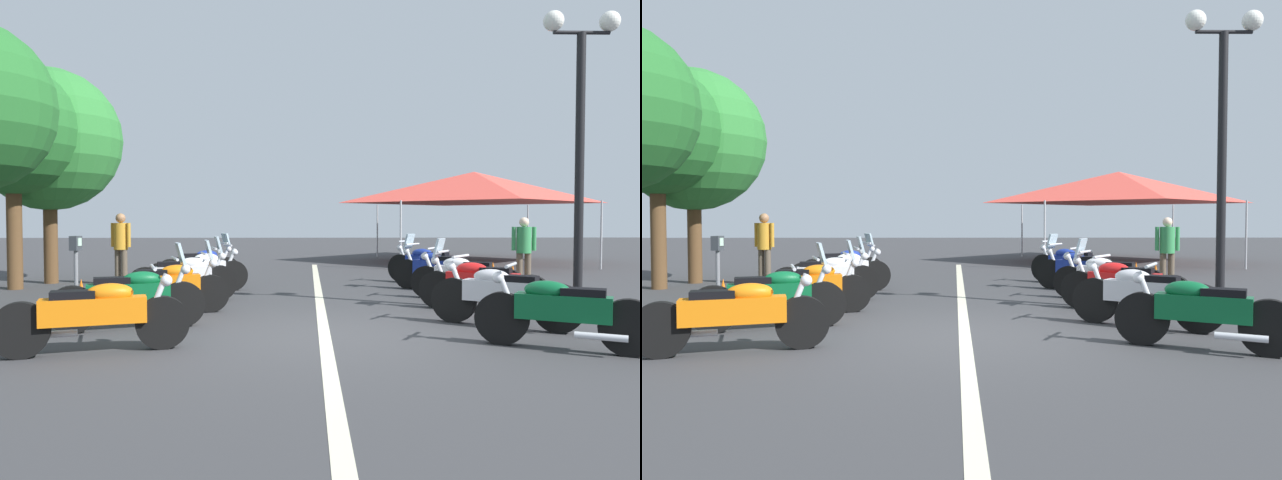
# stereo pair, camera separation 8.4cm
# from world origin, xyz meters

# --- Properties ---
(ground_plane) EXTENTS (80.00, 80.00, 0.00)m
(ground_plane) POSITION_xyz_m (0.00, 0.00, 0.00)
(ground_plane) COLOR #38383A
(lane_centre_stripe) EXTENTS (17.52, 0.16, 0.01)m
(lane_centre_stripe) POSITION_xyz_m (3.39, 0.00, 0.00)
(lane_centre_stripe) COLOR beige
(lane_centre_stripe) RESTS_ON ground_plane
(motorcycle_left_row_0) EXTENTS (0.91, 2.10, 1.00)m
(motorcycle_left_row_0) POSITION_xyz_m (-1.00, 2.67, 0.46)
(motorcycle_left_row_0) COLOR black
(motorcycle_left_row_0) RESTS_ON ground_plane
(motorcycle_left_row_1) EXTENTS (0.93, 2.04, 1.21)m
(motorcycle_left_row_1) POSITION_xyz_m (0.47, 2.69, 0.47)
(motorcycle_left_row_1) COLOR black
(motorcycle_left_row_1) RESTS_ON ground_plane
(motorcycle_left_row_2) EXTENTS (0.84, 2.00, 1.20)m
(motorcycle_left_row_2) POSITION_xyz_m (1.84, 2.49, 0.46)
(motorcycle_left_row_2) COLOR black
(motorcycle_left_row_2) RESTS_ON ground_plane
(motorcycle_left_row_3) EXTENTS (0.82, 1.98, 1.22)m
(motorcycle_left_row_3) POSITION_xyz_m (3.33, 2.52, 0.47)
(motorcycle_left_row_3) COLOR black
(motorcycle_left_row_3) RESTS_ON ground_plane
(motorcycle_left_row_4) EXTENTS (0.99, 2.05, 1.00)m
(motorcycle_left_row_4) POSITION_xyz_m (4.75, 2.52, 0.46)
(motorcycle_left_row_4) COLOR black
(motorcycle_left_row_4) RESTS_ON ground_plane
(motorcycle_left_row_5) EXTENTS (1.11, 1.81, 1.20)m
(motorcycle_left_row_5) POSITION_xyz_m (6.26, 2.75, 0.46)
(motorcycle_left_row_5) COLOR black
(motorcycle_left_row_5) RESTS_ON ground_plane
(motorcycle_right_row_0) EXTENTS (1.13, 1.86, 1.01)m
(motorcycle_right_row_0) POSITION_xyz_m (-0.93, -2.77, 0.46)
(motorcycle_right_row_0) COLOR black
(motorcycle_right_row_0) RESTS_ON ground_plane
(motorcycle_right_row_1) EXTENTS (1.36, 1.85, 1.02)m
(motorcycle_right_row_1) POSITION_xyz_m (0.55, -2.55, 0.47)
(motorcycle_right_row_1) COLOR black
(motorcycle_right_row_1) RESTS_ON ground_plane
(motorcycle_right_row_2) EXTENTS (1.24, 1.96, 1.21)m
(motorcycle_right_row_2) POSITION_xyz_m (2.02, -2.66, 0.47)
(motorcycle_right_row_2) COLOR black
(motorcycle_right_row_2) RESTS_ON ground_plane
(motorcycle_right_row_3) EXTENTS (1.17, 1.96, 0.99)m
(motorcycle_right_row_3) POSITION_xyz_m (3.40, -2.76, 0.45)
(motorcycle_right_row_3) COLOR black
(motorcycle_right_row_3) RESTS_ON ground_plane
(motorcycle_right_row_4) EXTENTS (1.32, 1.77, 1.22)m
(motorcycle_right_row_4) POSITION_xyz_m (4.89, -2.55, 0.47)
(motorcycle_right_row_4) COLOR black
(motorcycle_right_row_4) RESTS_ON ground_plane
(motorcycle_right_row_5) EXTENTS (1.43, 1.80, 1.02)m
(motorcycle_right_row_5) POSITION_xyz_m (6.28, -2.64, 0.47)
(motorcycle_right_row_5) COLOR black
(motorcycle_right_row_5) RESTS_ON ground_plane
(street_lamp_twin_globe) EXTENTS (0.32, 1.22, 4.84)m
(street_lamp_twin_globe) POSITION_xyz_m (1.61, -4.12, 3.31)
(street_lamp_twin_globe) COLOR black
(street_lamp_twin_globe) RESTS_ON ground_plane
(parking_meter) EXTENTS (0.19, 0.15, 1.29)m
(parking_meter) POSITION_xyz_m (1.21, 3.73, 0.90)
(parking_meter) COLOR slate
(parking_meter) RESTS_ON ground_plane
(traffic_cone_0) EXTENTS (0.36, 0.36, 0.61)m
(traffic_cone_0) POSITION_xyz_m (4.53, -4.06, 0.29)
(traffic_cone_0) COLOR orange
(traffic_cone_0) RESTS_ON ground_plane
(traffic_cone_1) EXTENTS (0.36, 0.36, 0.61)m
(traffic_cone_1) POSITION_xyz_m (1.49, 3.76, 0.29)
(traffic_cone_1) COLOR orange
(traffic_cone_1) RESTS_ON ground_plane
(traffic_cone_2) EXTENTS (0.36, 0.36, 0.61)m
(traffic_cone_2) POSITION_xyz_m (4.99, -3.79, 0.29)
(traffic_cone_2) COLOR orange
(traffic_cone_2) RESTS_ON ground_plane
(bystander_0) EXTENTS (0.32, 0.53, 1.58)m
(bystander_0) POSITION_xyz_m (5.35, -4.59, 0.92)
(bystander_0) COLOR brown
(bystander_0) RESTS_ON ground_plane
(bystander_1) EXTENTS (0.32, 0.50, 1.67)m
(bystander_1) POSITION_xyz_m (6.16, 4.58, 0.98)
(bystander_1) COLOR brown
(bystander_1) RESTS_ON ground_plane
(roadside_tree_0) EXTENTS (3.37, 3.37, 5.11)m
(roadside_tree_0) POSITION_xyz_m (6.56, 6.37, 3.41)
(roadside_tree_0) COLOR brown
(roadside_tree_0) RESTS_ON ground_plane
(roadside_tree_1) EXTENTS (2.83, 2.83, 4.90)m
(roadside_tree_1) POSITION_xyz_m (5.34, 6.63, 3.46)
(roadside_tree_1) COLOR brown
(roadside_tree_1) RESTS_ON ground_plane
(event_tent) EXTENTS (6.83, 6.83, 3.20)m
(event_tent) POSITION_xyz_m (13.32, -5.67, 2.65)
(event_tent) COLOR #E54C3F
(event_tent) RESTS_ON ground_plane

